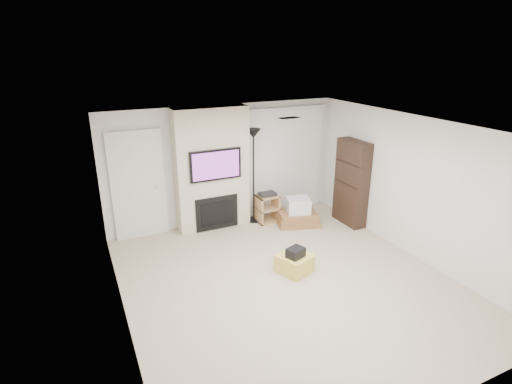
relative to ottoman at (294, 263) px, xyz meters
name	(u,v)px	position (x,y,z in m)	size (l,w,h in m)	color
floor	(287,281)	(-0.26, -0.23, -0.15)	(5.00, 5.50, 0.00)	#BBA990
ceiling	(292,128)	(-0.26, -0.23, 2.35)	(5.00, 5.50, 0.00)	white
wall_back	(225,165)	(-0.26, 2.52, 1.10)	(5.00, 2.50, 0.00)	silver
wall_front	(437,314)	(-0.26, -2.98, 1.10)	(5.00, 2.50, 0.00)	silver
wall_left	(118,243)	(-2.76, -0.23, 1.10)	(5.50, 2.50, 0.00)	silver
wall_right	(413,187)	(2.24, -0.23, 1.10)	(5.50, 2.50, 0.00)	silver
hvac_vent	(289,118)	(0.14, 0.57, 2.35)	(0.35, 0.18, 0.01)	silver
ottoman	(294,263)	(0.00, 0.00, 0.00)	(0.50, 0.50, 0.30)	#D5C04F
black_bag	(296,253)	(-0.01, -0.05, 0.23)	(0.28, 0.22, 0.16)	black
fireplace_wall	(212,170)	(-0.61, 2.30, 1.09)	(1.50, 0.47, 2.50)	beige
entry_door	(138,186)	(-2.06, 2.48, 0.90)	(1.02, 0.11, 2.14)	silver
vertical_blinds	(284,157)	(1.14, 2.46, 1.12)	(1.98, 0.10, 2.37)	silver
floor_lamp	(253,150)	(0.26, 2.19, 1.44)	(0.30, 0.30, 2.02)	black
av_stand	(267,206)	(0.51, 2.03, 0.20)	(0.45, 0.38, 0.66)	tan
box_stack	(298,214)	(1.05, 1.65, 0.07)	(1.02, 0.89, 0.58)	olive
bookshelf	(352,183)	(2.08, 1.24, 0.75)	(0.30, 0.80, 1.80)	black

